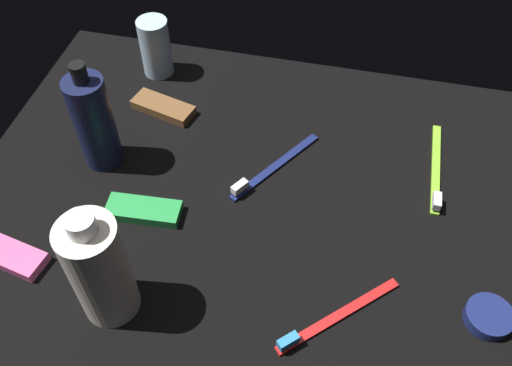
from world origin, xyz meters
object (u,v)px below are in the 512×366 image
Objects in this scene: snack_bar_brown at (163,107)px; snack_bar_pink at (8,254)px; lotion_bottle at (94,122)px; bodywash_bottle at (99,269)px; cream_tin_left at (489,317)px; toothbrush_navy at (270,169)px; toothbrush_red at (332,319)px; snack_bar_green at (144,210)px; deodorant_stick at (155,47)px; toothbrush_lime at (436,172)px.

snack_bar_brown is 33.39cm from snack_bar_pink.
lotion_bottle is 25.06cm from bodywash_bottle.
cream_tin_left is (-61.40, -4.92, 0.08)cm from snack_bar_pink.
toothbrush_navy reaches higher than snack_bar_brown.
snack_bar_pink is 1.78× the size of cream_tin_left.
lotion_bottle is 42.67cm from toothbrush_red.
snack_bar_pink is (42.85, 0.53, 0.14)cm from toothbrush_red.
snack_bar_brown is (-5.25, -12.17, -7.04)cm from lotion_bottle.
bodywash_bottle is 1.72× the size of snack_bar_green.
deodorant_stick is 0.57× the size of toothbrush_lime.
snack_bar_brown is 21.23cm from snack_bar_green.
lotion_bottle is 1.30× the size of toothbrush_red.
toothbrush_red is at bearing -172.11° from bodywash_bottle.
snack_bar_green is (1.08, -14.07, -7.36)cm from bodywash_bottle.
toothbrush_lime is at bearing -73.56° from cream_tin_left.
toothbrush_lime is 1.14× the size of toothbrush_navy.
lotion_bottle reaches higher than toothbrush_lime.
toothbrush_navy is (-25.24, -3.08, -7.18)cm from lotion_bottle.
cream_tin_left is at bearing 150.21° from toothbrush_navy.
toothbrush_navy is 25.25cm from toothbrush_red.
cream_tin_left is at bearing -164.66° from snack_bar_pink.
bodywash_bottle reaches higher than toothbrush_red.
deodorant_stick is at bearing -15.86° from toothbrush_lime.
snack_bar_brown is 1.78× the size of cream_tin_left.
deodorant_stick is 41.97cm from snack_bar_pink.
snack_bar_brown is at bearing -24.46° from toothbrush_navy.
deodorant_stick reaches higher than toothbrush_red.
toothbrush_navy is at bearing -119.55° from bodywash_bottle.
toothbrush_red is (-26.92, -3.73, -7.50)cm from bodywash_bottle.
toothbrush_red is 2.36× the size of cream_tin_left.
toothbrush_lime is at bearing -142.54° from snack_bar_pink.
cream_tin_left is (-18.54, -4.38, 0.22)cm from toothbrush_red.
deodorant_stick is 11.28cm from snack_bar_brown.
bodywash_bottle is 15.92cm from snack_bar_green.
deodorant_stick reaches higher than toothbrush_lime.
cream_tin_left is at bearing 106.44° from toothbrush_lime.
deodorant_stick is at bearing -33.47° from cream_tin_left.
bodywash_bottle is 46.75cm from cream_tin_left.
cream_tin_left is at bearing -169.88° from bodywash_bottle.
toothbrush_lime reaches higher than snack_bar_green.
toothbrush_navy is (24.18, 4.95, 0.00)cm from toothbrush_lime.
toothbrush_red is at bearing 119.17° from toothbrush_navy.
toothbrush_red is (11.87, 26.99, 0.00)cm from toothbrush_lime.
snack_bar_pink is (5.31, 19.50, -7.04)cm from lotion_bottle.
cream_tin_left is at bearing 168.60° from snack_bar_green.
snack_bar_pink is at bearing 32.11° from snack_bar_green.
deodorant_stick is 0.74× the size of toothbrush_red.
snack_bar_green is 1.78× the size of cream_tin_left.
lotion_bottle is 1.00× the size of bodywash_bottle.
lotion_bottle reaches higher than toothbrush_red.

